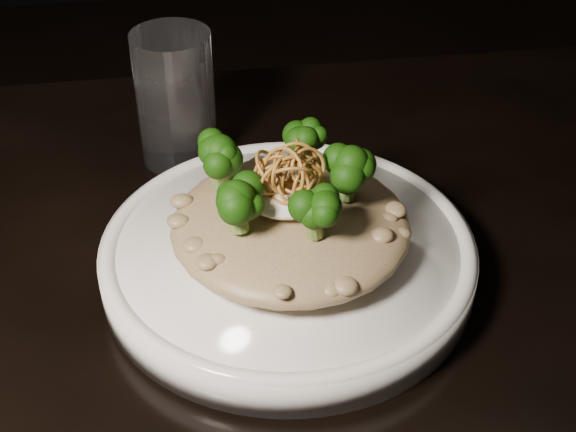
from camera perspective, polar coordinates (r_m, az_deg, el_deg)
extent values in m
cube|color=black|center=(0.60, -6.21, -9.36)|extent=(1.10, 0.80, 0.04)
cylinder|color=black|center=(1.20, 17.68, -7.39)|extent=(0.05, 0.05, 0.71)
cylinder|color=white|center=(0.62, 0.00, -2.97)|extent=(0.29, 0.29, 0.03)
ellipsoid|color=brown|center=(0.59, 0.19, -0.64)|extent=(0.18, 0.18, 0.04)
ellipsoid|color=white|center=(0.58, -0.12, 1.66)|extent=(0.06, 0.06, 0.02)
cylinder|color=white|center=(0.73, -7.99, 8.28)|extent=(0.08, 0.08, 0.12)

